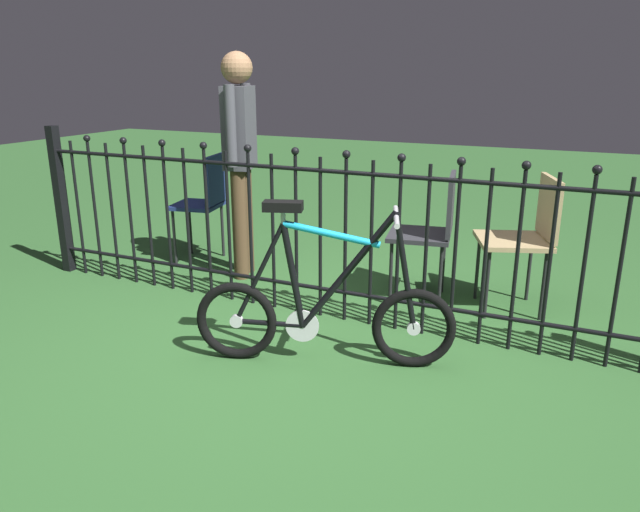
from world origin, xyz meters
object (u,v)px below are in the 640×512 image
object	(u,v)px
bicycle	(323,311)
person_visitor	(240,147)
chair_tan	(527,231)
chair_navy	(205,197)
chair_charcoal	(433,225)

from	to	relation	value
bicycle	person_visitor	bearing A→B (deg)	137.07
bicycle	chair_tan	size ratio (longest dim) A/B	1.51
chair_tan	chair_navy	bearing A→B (deg)	179.42
bicycle	chair_tan	bearing A→B (deg)	54.73
bicycle	chair_navy	size ratio (longest dim) A/B	1.52
bicycle	chair_charcoal	distance (m)	1.21
chair_navy	chair_tan	xyz separation A→B (m)	(2.48, -0.02, 0.00)
person_visitor	chair_navy	bearing A→B (deg)	158.46
bicycle	chair_tan	xyz separation A→B (m)	(0.87, 1.23, 0.24)
chair_charcoal	bicycle	bearing A→B (deg)	-103.48
chair_charcoal	chair_navy	world-z (taller)	chair_navy
chair_charcoal	person_visitor	size ratio (longest dim) A/B	0.53
bicycle	chair_charcoal	size ratio (longest dim) A/B	1.53
bicycle	chair_charcoal	bearing A→B (deg)	76.52
chair_navy	person_visitor	distance (m)	0.66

